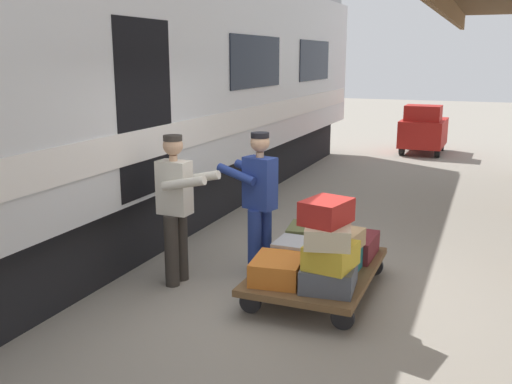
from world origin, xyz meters
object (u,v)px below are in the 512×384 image
object	(u,v)px
suitcase_olive_duffel	(308,238)
suitcase_yellow_case	(331,255)
suitcase_orange_carryall	(278,269)
suitcase_slate_roller	(329,276)
luggage_cart	(317,271)
suitcase_teal_softside	(342,259)
suitcase_cream_canvas	(328,234)
suitcase_tan_vintage	(340,239)
suitcase_maroon_trunk	(353,245)
train_car	(42,96)
suitcase_gray_aluminum	(294,252)
baggage_tug	(423,130)
porter_by_door	(176,205)
suitcase_red_plastic	(326,212)
porter_in_overalls	(259,199)

from	to	relation	value
suitcase_olive_duffel	suitcase_yellow_case	size ratio (longest dim) A/B	1.04
suitcase_orange_carryall	suitcase_slate_roller	xyz separation A→B (m)	(-0.54, 0.00, 0.00)
luggage_cart	suitcase_teal_softside	bearing A→B (deg)	-180.00
suitcase_cream_canvas	suitcase_tan_vintage	world-z (taller)	suitcase_cream_canvas
suitcase_tan_vintage	suitcase_yellow_case	bearing A→B (deg)	95.13
suitcase_olive_duffel	suitcase_maroon_trunk	world-z (taller)	suitcase_olive_duffel
suitcase_slate_roller	suitcase_maroon_trunk	xyz separation A→B (m)	(0.00, -1.03, 0.00)
train_car	suitcase_gray_aluminum	bearing A→B (deg)	-178.25
train_car	baggage_tug	distance (m)	10.86
suitcase_cream_canvas	porter_by_door	xyz separation A→B (m)	(1.81, -0.24, 0.05)
suitcase_tan_vintage	luggage_cart	bearing A→B (deg)	-5.94
train_car	suitcase_olive_duffel	bearing A→B (deg)	-169.35
suitcase_gray_aluminum	porter_by_door	xyz separation A→B (m)	(1.28, 0.33, 0.49)
suitcase_teal_softside	suitcase_red_plastic	size ratio (longest dim) A/B	0.93
suitcase_maroon_trunk	porter_by_door	distance (m)	2.07
suitcase_slate_roller	suitcase_red_plastic	bearing A→B (deg)	39.83
suitcase_olive_duffel	suitcase_maroon_trunk	size ratio (longest dim) A/B	0.81
suitcase_tan_vintage	porter_in_overalls	size ratio (longest dim) A/B	0.27
porter_by_door	luggage_cart	bearing A→B (deg)	-168.09
suitcase_orange_carryall	suitcase_slate_roller	bearing A→B (deg)	180.00
suitcase_cream_canvas	suitcase_yellow_case	bearing A→B (deg)	-161.32
suitcase_gray_aluminum	suitcase_orange_carryall	bearing A→B (deg)	90.00
suitcase_teal_softside	baggage_tug	xyz separation A→B (m)	(0.30, -10.08, 0.20)
luggage_cart	porter_in_overalls	bearing A→B (deg)	-17.65
train_car	porter_by_door	bearing A→B (deg)	173.52
suitcase_orange_carryall	suitcase_yellow_case	size ratio (longest dim) A/B	1.19
luggage_cart	suitcase_slate_roller	bearing A→B (deg)	117.43
suitcase_teal_softside	suitcase_yellow_case	world-z (taller)	suitcase_yellow_case
baggage_tug	suitcase_orange_carryall	bearing A→B (deg)	88.73
luggage_cart	suitcase_teal_softside	xyz separation A→B (m)	(-0.27, -0.00, 0.18)
luggage_cart	baggage_tug	xyz separation A→B (m)	(0.03, -10.08, 0.37)
suitcase_orange_carryall	suitcase_teal_softside	world-z (taller)	suitcase_teal_softside
suitcase_maroon_trunk	baggage_tug	xyz separation A→B (m)	(0.30, -9.56, 0.21)
suitcase_olive_duffel	suitcase_cream_canvas	bearing A→B (deg)	116.04
train_car	suitcase_tan_vintage	world-z (taller)	train_car
suitcase_slate_roller	suitcase_orange_carryall	bearing A→B (deg)	0.00
suitcase_yellow_case	suitcase_teal_softside	bearing A→B (deg)	-87.44
luggage_cart	suitcase_tan_vintage	bearing A→B (deg)	174.06
suitcase_orange_carryall	baggage_tug	size ratio (longest dim) A/B	0.34
suitcase_maroon_trunk	baggage_tug	world-z (taller)	baggage_tug
suitcase_slate_roller	baggage_tug	size ratio (longest dim) A/B	0.33
porter_in_overalls	suitcase_yellow_case	bearing A→B (deg)	143.42
luggage_cart	suitcase_orange_carryall	distance (m)	0.60
suitcase_gray_aluminum	suitcase_maroon_trunk	size ratio (longest dim) A/B	0.71
suitcase_slate_roller	suitcase_tan_vintage	distance (m)	0.55
suitcase_maroon_trunk	porter_in_overalls	distance (m)	1.21
luggage_cart	suitcase_slate_roller	size ratio (longest dim) A/B	3.33
suitcase_yellow_case	baggage_tug	size ratio (longest dim) A/B	0.29
suitcase_gray_aluminum	suitcase_slate_roller	size ratio (longest dim) A/B	0.79
suitcase_olive_duffel	suitcase_teal_softside	world-z (taller)	suitcase_olive_duffel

